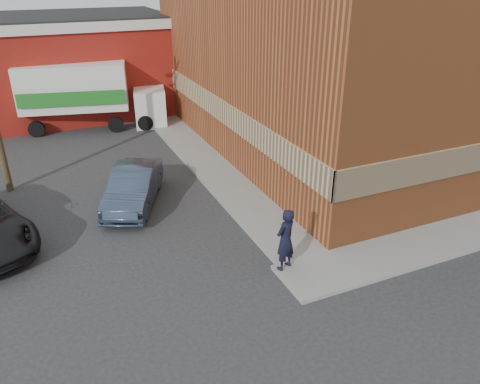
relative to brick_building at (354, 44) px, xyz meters
name	(u,v)px	position (x,y,z in m)	size (l,w,h in m)	color
ground	(286,265)	(-8.50, -9.00, -4.68)	(90.00, 90.00, 0.00)	#28282B
brick_building	(354,44)	(0.00, 0.00, 0.00)	(14.25, 18.25, 9.36)	#9B4F28
sidewalk_west	(202,158)	(-7.90, 0.00, -4.62)	(1.80, 18.00, 0.12)	gray
warehouse	(28,67)	(-14.50, 11.00, -1.87)	(16.30, 8.30, 5.60)	maroon
man	(285,240)	(-8.70, -9.25, -3.61)	(0.69, 0.45, 1.90)	black
sedan	(133,187)	(-11.71, -3.21, -3.97)	(1.50, 4.31, 1.42)	#343F56
box_truck	(88,92)	(-11.83, 6.85, -2.65)	(7.42, 3.62, 3.52)	white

